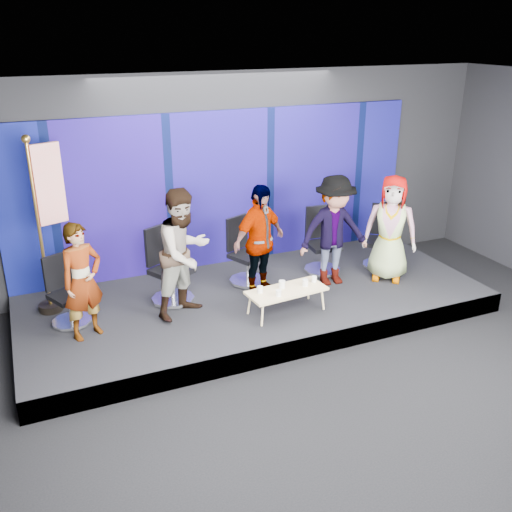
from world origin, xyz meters
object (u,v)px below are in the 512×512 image
at_px(chair_c, 245,261).
at_px(chair_e, 382,247).
at_px(panelist_c, 259,241).
at_px(chair_a, 68,302).
at_px(chair_b, 169,277).
at_px(mug_d, 305,283).
at_px(coffee_table, 287,291).
at_px(mug_a, 260,290).
at_px(mug_b, 279,293).
at_px(chair_d, 322,251).
at_px(flag_stand, 48,221).
at_px(panelist_d, 334,231).
at_px(mug_e, 314,279).
at_px(mug_c, 282,284).
at_px(panelist_a, 82,281).
at_px(panelist_b, 184,253).
at_px(panelist_e, 390,228).

relative_size(chair_c, chair_e, 1.01).
bearing_deg(panelist_c, chair_a, 152.69).
distance_m(chair_a, chair_b, 1.48).
bearing_deg(mug_d, chair_e, 24.52).
xyz_separation_m(chair_e, coffee_table, (-2.24, -0.89, -0.02)).
xyz_separation_m(mug_a, mug_b, (0.19, -0.21, -0.00)).
xyz_separation_m(chair_c, chair_d, (1.34, -0.09, 0.01)).
bearing_deg(chair_c, flag_stand, 152.50).
relative_size(chair_a, mug_d, 9.73).
bearing_deg(panelist_d, coffee_table, -145.99).
distance_m(chair_e, mug_a, 2.76).
distance_m(chair_c, mug_a, 1.18).
bearing_deg(chair_e, panelist_d, -128.69).
relative_size(mug_a, flag_stand, 0.04).
xyz_separation_m(chair_b, flag_stand, (-1.56, 0.39, 0.97)).
bearing_deg(mug_b, chair_e, 23.07).
xyz_separation_m(coffee_table, flag_stand, (-3.00, 1.43, 1.02)).
distance_m(mug_b, mug_e, 0.72).
bearing_deg(panelist_d, mug_c, -149.98).
bearing_deg(panelist_c, chair_e, -18.69).
relative_size(chair_a, chair_e, 0.92).
relative_size(chair_a, coffee_table, 0.82).
height_order(panelist_c, mug_b, panelist_c).
bearing_deg(mug_e, mug_a, -178.96).
bearing_deg(chair_a, chair_b, -19.73).
xyz_separation_m(chair_a, coffee_table, (2.91, -0.91, 0.00)).
bearing_deg(coffee_table, chair_e, 21.70).
distance_m(chair_b, coffee_table, 1.77).
distance_m(chair_d, panelist_d, 0.73).
relative_size(chair_b, mug_a, 11.86).
distance_m(chair_d, flag_stand, 4.33).
relative_size(mug_d, flag_stand, 0.04).
height_order(panelist_c, chair_e, panelist_c).
height_order(panelist_c, chair_d, panelist_c).
bearing_deg(panelist_a, chair_b, 0.08).
bearing_deg(chair_d, panelist_b, -162.23).
relative_size(panelist_e, mug_c, 15.78).
xyz_separation_m(mug_b, mug_c, (0.16, 0.23, 0.01)).
distance_m(chair_e, mug_e, 1.94).
distance_m(mug_d, mug_e, 0.19).
bearing_deg(panelist_d, chair_a, -179.27).
bearing_deg(coffee_table, mug_b, -143.22).
bearing_deg(mug_d, mug_a, 175.64).
distance_m(panelist_a, coffee_table, 2.80).
xyz_separation_m(panelist_e, mug_a, (-2.43, -0.37, -0.46)).
bearing_deg(chair_d, chair_b, -173.30).
xyz_separation_m(panelist_c, mug_b, (-0.08, -0.86, -0.47)).
height_order(coffee_table, flag_stand, flag_stand).
bearing_deg(panelist_b, coffee_table, -50.04).
bearing_deg(coffee_table, mug_a, 171.02).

